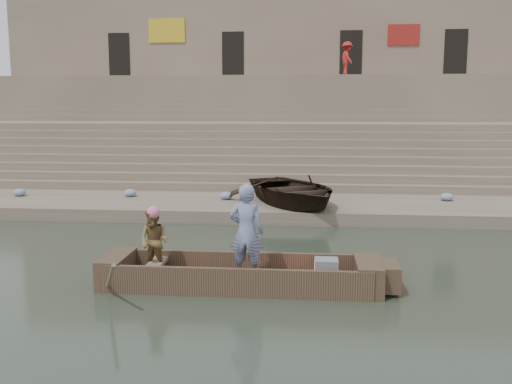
# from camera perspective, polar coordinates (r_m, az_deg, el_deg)

# --- Properties ---
(ground) EXTENTS (120.00, 120.00, 0.00)m
(ground) POSITION_cam_1_polar(r_m,az_deg,el_deg) (11.89, -7.92, -9.24)
(ground) COLOR #2A3427
(ground) RESTS_ON ground
(lower_landing) EXTENTS (32.00, 4.00, 0.40)m
(lower_landing) POSITION_cam_1_polar(r_m,az_deg,el_deg) (19.50, -2.58, -1.47)
(lower_landing) COLOR gray
(lower_landing) RESTS_ON ground
(mid_landing) EXTENTS (32.00, 3.00, 2.80)m
(mid_landing) POSITION_cam_1_polar(r_m,az_deg,el_deg) (26.73, -0.39, 3.92)
(mid_landing) COLOR gray
(mid_landing) RESTS_ON ground
(upper_landing) EXTENTS (32.00, 3.00, 5.20)m
(upper_landing) POSITION_cam_1_polar(r_m,az_deg,el_deg) (33.62, 0.80, 6.96)
(upper_landing) COLOR gray
(upper_landing) RESTS_ON ground
(ghat_steps) EXTENTS (32.00, 11.00, 5.20)m
(ghat_steps) POSITION_cam_1_polar(r_m,az_deg,el_deg) (28.38, -0.05, 5.01)
(ghat_steps) COLOR gray
(ghat_steps) RESTS_ON ground
(building_wall) EXTENTS (32.00, 5.07, 11.20)m
(building_wall) POSITION_cam_1_polar(r_m,az_deg,el_deg) (37.64, 1.31, 11.72)
(building_wall) COLOR gray
(building_wall) RESTS_ON ground
(main_rowboat) EXTENTS (5.00, 1.30, 0.22)m
(main_rowboat) POSITION_cam_1_polar(r_m,az_deg,el_deg) (11.73, -1.60, -8.86)
(main_rowboat) COLOR brown
(main_rowboat) RESTS_ON ground
(rowboat_trim) EXTENTS (6.04, 2.63, 2.00)m
(rowboat_trim) POSITION_cam_1_polar(r_m,az_deg,el_deg) (11.64, -0.59, -7.97)
(rowboat_trim) COLOR brown
(rowboat_trim) RESTS_ON ground
(standing_man) EXTENTS (0.74, 0.53, 1.91)m
(standing_man) POSITION_cam_1_polar(r_m,az_deg,el_deg) (11.31, -0.95, -3.94)
(standing_man) COLOR navy
(standing_man) RESTS_ON main_rowboat
(rowing_man) EXTENTS (0.76, 0.66, 1.33)m
(rowing_man) POSITION_cam_1_polar(r_m,az_deg,el_deg) (11.91, -10.07, -4.86)
(rowing_man) COLOR #2A8032
(rowing_man) RESTS_ON main_rowboat
(television) EXTENTS (0.46, 0.42, 0.40)m
(television) POSITION_cam_1_polar(r_m,az_deg,el_deg) (11.56, 6.92, -7.57)
(television) COLOR gray
(television) RESTS_ON main_rowboat
(beached_rowboat) EXTENTS (5.07, 5.65, 0.96)m
(beached_rowboat) POSITION_cam_1_polar(r_m,az_deg,el_deg) (18.75, 3.62, 0.22)
(beached_rowboat) COLOR #2D2116
(beached_rowboat) RESTS_ON lower_landing
(pedestrian) EXTENTS (0.99, 1.34, 1.85)m
(pedestrian) POSITION_cam_1_polar(r_m,az_deg,el_deg) (32.99, 9.02, 12.94)
(pedestrian) COLOR #B2221E
(pedestrian) RESTS_ON upper_landing
(cloth_bundles) EXTENTS (17.67, 0.87, 0.26)m
(cloth_bundles) POSITION_cam_1_polar(r_m,az_deg,el_deg) (20.49, -10.19, -0.16)
(cloth_bundles) COLOR #3F5999
(cloth_bundles) RESTS_ON lower_landing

